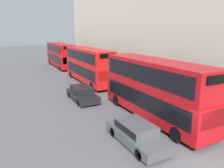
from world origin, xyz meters
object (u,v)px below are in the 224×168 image
Objects in this scene: bus_third_in_queue at (60,54)px; car_dark_sedan at (136,133)px; bus_second_in_queue at (89,64)px; car_hatchback at (82,93)px; bus_leading at (154,87)px.

bus_third_in_queue reaches higher than car_dark_sedan.
bus_third_in_queue is (-0.00, 14.28, -0.05)m from bus_second_in_queue.
bus_third_in_queue is 21.54m from car_hatchback.
car_hatchback reaches higher than car_dark_sedan.
bus_second_in_queue reaches higher than car_hatchback.
bus_leading is 27.83m from bus_third_in_queue.
bus_leading is 4.74m from car_dark_sedan.
bus_leading reaches higher than car_hatchback.
bus_second_in_queue is 14.28m from bus_third_in_queue.
car_hatchback is (0.00, 9.42, 0.03)m from car_dark_sedan.
car_dark_sedan is (-3.40, -2.79, -1.77)m from bus_leading.
bus_third_in_queue is at bearing 83.66° from car_dark_sedan.
bus_second_in_queue is at bearing -90.00° from bus_third_in_queue.
car_dark_sedan is at bearing -140.66° from bus_leading.
bus_second_in_queue is (-0.00, 13.56, -0.05)m from bus_leading.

